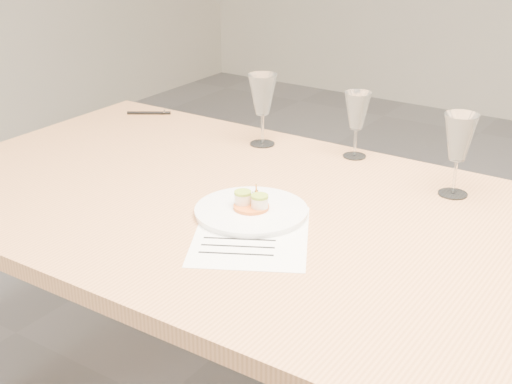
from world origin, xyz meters
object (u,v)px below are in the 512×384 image
Objects in this scene: dining_table at (374,266)px; ballpoint_pen at (149,113)px; wine_glass_2 at (459,139)px; wine_glass_1 at (357,112)px; dinner_plate at (251,210)px; recipe_sheet at (251,235)px; wine_glass_0 at (262,96)px.

dining_table is 1.10m from ballpoint_pen.
dining_table is 11.62× the size of wine_glass_2.
dinner_plate is at bearing -93.11° from wine_glass_1.
wine_glass_1 is at bearing 64.91° from recipe_sheet.
wine_glass_2 is (0.35, 0.37, 0.13)m from dinner_plate.
wine_glass_1 is (0.27, 0.06, -0.02)m from wine_glass_0.
wine_glass_1 reaches higher than dining_table.
dinner_plate is 1.41× the size of wine_glass_1.
recipe_sheet is at bearing -86.69° from wine_glass_1.
dinner_plate reaches higher than ballpoint_pen.
ballpoint_pen is at bearing -178.91° from wine_glass_1.
wine_glass_2 reaches higher than dinner_plate.
ballpoint_pen is at bearing 175.09° from wine_glass_2.
dinner_plate is (-0.29, -0.05, 0.08)m from dining_table.
recipe_sheet is 1.87× the size of wine_glass_0.
recipe_sheet is at bearing -56.57° from dinner_plate.
dining_table is at bearing -55.54° from ballpoint_pen.
dining_table is 11.42× the size of wine_glass_0.
recipe_sheet is 0.96m from ballpoint_pen.
ballpoint_pen is at bearing 157.72° from dining_table.
wine_glass_2 reaches higher than recipe_sheet.
wine_glass_0 is 0.60m from wine_glass_2.
wine_glass_2 is at bearing 29.56° from recipe_sheet.
dining_table is 9.13× the size of dinner_plate.
wine_glass_1 is (0.75, 0.01, 0.13)m from ballpoint_pen.
wine_glass_0 is at bearing 92.44° from recipe_sheet.
dinner_plate is 2.07× the size of ballpoint_pen.
ballpoint_pen is (-0.73, 0.47, -0.01)m from dinner_plate.
ballpoint_pen is 0.76m from wine_glass_1.
dinner_plate is at bearing 95.03° from recipe_sheet.
wine_glass_1 is (-0.03, 0.57, 0.13)m from recipe_sheet.
dining_table is at bearing -58.36° from wine_glass_1.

